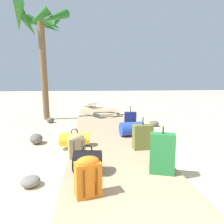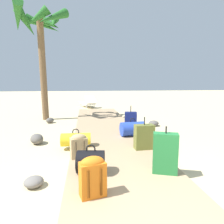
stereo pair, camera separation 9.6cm
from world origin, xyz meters
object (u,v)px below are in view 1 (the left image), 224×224
(duffel_bag_black, at_px, (88,162))
(lounge_chair, at_px, (89,102))
(duffel_bag_blue, at_px, (132,129))
(palm_tree_far_left, at_px, (41,31))
(suitcase_olive, at_px, (143,137))
(suitcase_navy, at_px, (130,121))
(duffel_bag_yellow, at_px, (75,139))
(backpack_orange, at_px, (88,175))
(suitcase_green, at_px, (162,154))
(backpack_tan, at_px, (77,145))

(duffel_bag_black, bearing_deg, lounge_chair, 89.39)
(duffel_bag_blue, relative_size, palm_tree_far_left, 0.16)
(suitcase_olive, bearing_deg, palm_tree_far_left, 125.05)
(suitcase_navy, xyz_separation_m, duffel_bag_blue, (-0.08, -0.57, -0.10))
(suitcase_navy, bearing_deg, duffel_bag_yellow, -141.39)
(suitcase_navy, xyz_separation_m, palm_tree_far_left, (-3.09, 2.59, 3.20))
(backpack_orange, distance_m, palm_tree_far_left, 7.06)
(palm_tree_far_left, bearing_deg, suitcase_green, -61.48)
(backpack_tan, relative_size, duffel_bag_blue, 0.69)
(suitcase_green, height_order, duffel_bag_black, suitcase_green)
(backpack_tan, distance_m, suitcase_olive, 1.49)
(suitcase_navy, xyz_separation_m, duffel_bag_black, (-1.31, -2.75, -0.10))
(backpack_orange, relative_size, palm_tree_far_left, 0.12)
(duffel_bag_yellow, xyz_separation_m, suitcase_olive, (1.54, -0.41, 0.12))
(suitcase_olive, bearing_deg, duffel_bag_black, -139.53)
(backpack_tan, distance_m, duffel_bag_blue, 2.06)
(duffel_bag_yellow, xyz_separation_m, backpack_orange, (0.31, -2.15, 0.13))
(suitcase_green, xyz_separation_m, backpack_tan, (-1.44, 0.89, -0.09))
(suitcase_navy, bearing_deg, palm_tree_far_left, 140.06)
(suitcase_navy, height_order, duffel_bag_blue, suitcase_navy)
(backpack_orange, height_order, lounge_chair, lounge_chair)
(duffel_bag_blue, xyz_separation_m, palm_tree_far_left, (-3.01, 3.16, 3.30))
(backpack_orange, height_order, palm_tree_far_left, palm_tree_far_left)
(duffel_bag_blue, bearing_deg, backpack_tan, -134.86)
(palm_tree_far_left, xyz_separation_m, lounge_chair, (1.87, 3.92, -3.25))
(suitcase_navy, distance_m, duffel_bag_yellow, 2.08)
(backpack_orange, bearing_deg, backpack_tan, 98.94)
(backpack_orange, distance_m, duffel_bag_black, 0.70)
(palm_tree_far_left, relative_size, lounge_chair, 2.66)
(duffel_bag_yellow, bearing_deg, duffel_bag_blue, 25.04)
(duffel_bag_yellow, distance_m, palm_tree_far_left, 5.33)
(backpack_tan, height_order, lounge_chair, lounge_chair)
(backpack_orange, relative_size, suitcase_olive, 0.75)
(duffel_bag_yellow, bearing_deg, backpack_tan, -83.05)
(backpack_tan, bearing_deg, suitcase_navy, 53.04)
(suitcase_navy, xyz_separation_m, suitcase_olive, (-0.08, -1.70, -0.02))
(duffel_bag_blue, height_order, lounge_chair, lounge_chair)
(suitcase_navy, bearing_deg, duffel_bag_blue, -97.63)
(backpack_tan, height_order, palm_tree_far_left, palm_tree_far_left)
(suitcase_navy, bearing_deg, lounge_chair, 100.58)
(backpack_tan, bearing_deg, palm_tree_far_left, 108.63)
(duffel_bag_blue, height_order, duffel_bag_black, duffel_bag_blue)
(suitcase_green, bearing_deg, backpack_tan, 148.27)
(suitcase_olive, relative_size, duffel_bag_blue, 1.05)
(backpack_orange, bearing_deg, lounge_chair, 89.45)
(suitcase_green, bearing_deg, lounge_chair, 96.78)
(palm_tree_far_left, bearing_deg, suitcase_navy, -39.94)
(duffel_bag_yellow, relative_size, backpack_orange, 1.28)
(backpack_orange, xyz_separation_m, duffel_bag_blue, (1.23, 2.87, -0.09))
(suitcase_olive, xyz_separation_m, duffel_bag_black, (-1.23, -1.05, -0.09))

